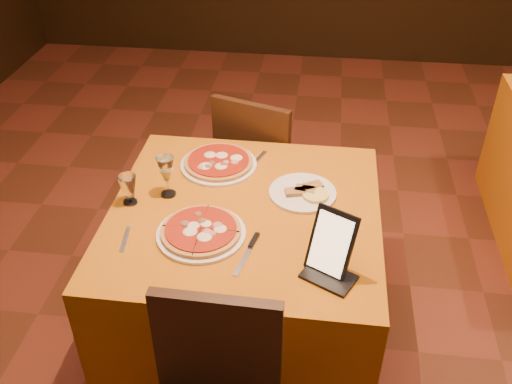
# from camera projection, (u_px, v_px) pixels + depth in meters

# --- Properties ---
(floor) EXTENTS (6.00, 7.00, 0.01)m
(floor) POSITION_uv_depth(u_px,v_px,m) (338.00, 345.00, 2.71)
(floor) COLOR #5E2D19
(floor) RESTS_ON ground
(main_table) EXTENTS (1.10, 1.10, 0.75)m
(main_table) POSITION_uv_depth(u_px,v_px,m) (245.00, 277.00, 2.54)
(main_table) COLOR #B6640B
(main_table) RESTS_ON floor
(chair_main_far) EXTENTS (0.55, 0.55, 0.91)m
(chair_main_far) POSITION_uv_depth(u_px,v_px,m) (266.00, 163.00, 3.16)
(chair_main_far) COLOR #2F230F
(chair_main_far) RESTS_ON floor
(pizza_near) EXTENTS (0.34, 0.34, 0.03)m
(pizza_near) POSITION_uv_depth(u_px,v_px,m) (201.00, 232.00, 2.19)
(pizza_near) COLOR white
(pizza_near) RESTS_ON main_table
(pizza_far) EXTENTS (0.35, 0.35, 0.03)m
(pizza_far) POSITION_uv_depth(u_px,v_px,m) (219.00, 163.00, 2.58)
(pizza_far) COLOR white
(pizza_far) RESTS_ON main_table
(cutlet_dish) EXTENTS (0.29, 0.29, 0.03)m
(cutlet_dish) POSITION_uv_depth(u_px,v_px,m) (303.00, 192.00, 2.41)
(cutlet_dish) COLOR white
(cutlet_dish) RESTS_ON main_table
(wine_glass) EXTENTS (0.09, 0.09, 0.19)m
(wine_glass) POSITION_uv_depth(u_px,v_px,m) (167.00, 176.00, 2.36)
(wine_glass) COLOR #C8CD74
(wine_glass) RESTS_ON main_table
(water_glass) EXTENTS (0.07, 0.07, 0.13)m
(water_glass) POSITION_uv_depth(u_px,v_px,m) (129.00, 190.00, 2.33)
(water_glass) COLOR silver
(water_glass) RESTS_ON main_table
(tablet) EXTENTS (0.18, 0.16, 0.23)m
(tablet) POSITION_uv_depth(u_px,v_px,m) (331.00, 243.00, 1.98)
(tablet) COLOR black
(tablet) RESTS_ON main_table
(knife) EXTENTS (0.07, 0.23, 0.01)m
(knife) POSITION_uv_depth(u_px,v_px,m) (246.00, 256.00, 2.10)
(knife) COLOR silver
(knife) RESTS_ON main_table
(fork_near) EXTENTS (0.04, 0.16, 0.01)m
(fork_near) POSITION_uv_depth(u_px,v_px,m) (125.00, 239.00, 2.17)
(fork_near) COLOR #B0AFB6
(fork_near) RESTS_ON main_table
(fork_far) EXTENTS (0.07, 0.17, 0.01)m
(fork_far) POSITION_uv_depth(u_px,v_px,m) (257.00, 160.00, 2.63)
(fork_far) COLOR silver
(fork_far) RESTS_ON main_table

